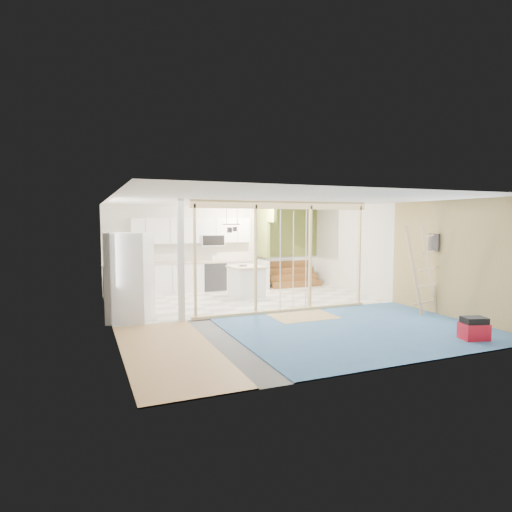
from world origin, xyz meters
name	(u,v)px	position (x,y,z in m)	size (l,w,h in m)	color
room	(272,258)	(0.00, 0.00, 1.30)	(7.01, 8.01, 2.61)	slate
floor_overlays	(273,312)	(0.07, 0.06, 0.01)	(7.00, 8.00, 0.03)	white
stud_frame	(261,245)	(-0.27, 0.00, 1.61)	(4.66, 0.14, 2.60)	beige
base_cabinets	(173,279)	(-1.61, 3.36, 0.47)	(4.45, 2.24, 0.93)	white
upper_cabinets	(194,231)	(-0.84, 3.82, 1.82)	(3.60, 0.41, 0.85)	white
green_partition	(282,258)	(2.04, 3.66, 0.94)	(2.25, 1.51, 2.60)	olive
pot_rack	(232,226)	(-0.31, 1.89, 2.00)	(0.52, 0.52, 0.72)	black
sheathing_panel	(456,260)	(3.48, -2.00, 1.30)	(0.02, 4.00, 2.60)	tan
electrical_panel	(434,242)	(3.43, -1.40, 1.65)	(0.04, 0.30, 0.40)	#323237
ceiling_light	(273,208)	(1.40, 3.00, 2.54)	(0.32, 0.32, 0.08)	#FFEABF
fridge	(130,277)	(-3.08, 0.45, 0.95)	(1.10, 1.06, 1.89)	white
island	(247,282)	(0.22, 2.18, 0.44)	(0.98, 0.98, 0.88)	white
bowl	(243,265)	(0.15, 2.24, 0.91)	(0.25, 0.25, 0.06)	beige
soap_bottle_a	(139,258)	(-2.50, 3.76, 1.07)	(0.11, 0.11, 0.29)	#B4BCC9
soap_bottle_b	(213,257)	(-0.29, 3.70, 1.03)	(0.09, 0.09, 0.20)	white
toolbox	(474,329)	(2.43, -3.40, 0.20)	(0.52, 0.44, 0.42)	#B21020
ladder	(424,270)	(3.14, -1.42, 1.03)	(1.07, 0.23, 2.02)	tan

